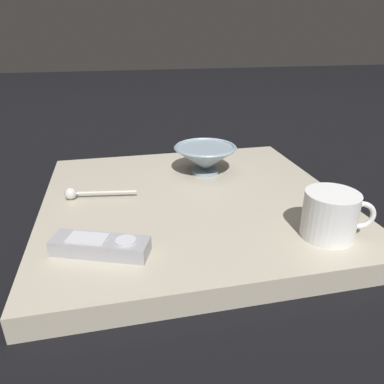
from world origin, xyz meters
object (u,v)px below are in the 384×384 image
Objects in this scene: cereal_bowl at (205,158)px; teaspoon at (78,193)px; tv_remote_near at (100,246)px.

cereal_bowl reaches higher than teaspoon.
teaspoon is (0.30, 0.09, -0.03)m from cereal_bowl.
teaspoon is 0.22m from tv_remote_near.
teaspoon is 0.92× the size of tv_remote_near.
tv_remote_near is (-0.05, 0.22, 0.00)m from teaspoon.
cereal_bowl is 0.31m from teaspoon.
cereal_bowl is 0.94× the size of tv_remote_near.
tv_remote_near is at bearing 102.78° from teaspoon.
cereal_bowl is 0.40m from tv_remote_near.
cereal_bowl is 1.02× the size of teaspoon.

